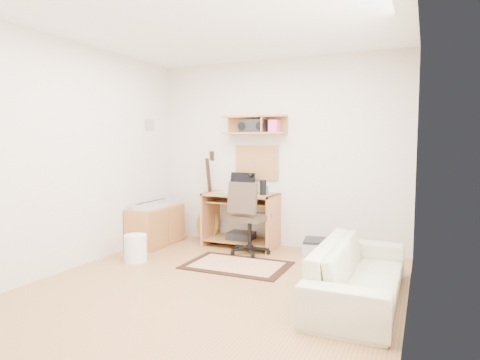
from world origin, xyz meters
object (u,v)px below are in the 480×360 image
at_px(task_chair, 250,217).
at_px(sofa, 359,263).
at_px(desk, 241,220).
at_px(printer, 323,249).
at_px(cabinet, 156,226).

xyz_separation_m(task_chair, sofa, (1.55, -1.10, -0.13)).
bearing_deg(desk, printer, -0.49).
relative_size(cabinet, printer, 1.77).
xyz_separation_m(desk, sofa, (1.82, -1.42, -0.02)).
bearing_deg(cabinet, task_chair, 3.45).
height_order(cabinet, printer, cabinet).
bearing_deg(printer, sofa, -74.45).
distance_m(task_chair, cabinet, 1.43).
bearing_deg(cabinet, sofa, -18.89).
bearing_deg(printer, desk, 170.46).
xyz_separation_m(task_chair, printer, (0.90, 0.31, -0.40)).
relative_size(printer, sofa, 0.28).
bearing_deg(sofa, printer, 24.60).
xyz_separation_m(cabinet, sofa, (2.96, -1.01, 0.08)).
relative_size(cabinet, sofa, 0.50).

